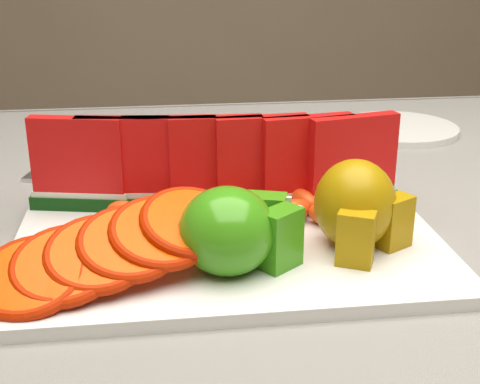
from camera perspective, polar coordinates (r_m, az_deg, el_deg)
name	(u,v)px	position (r m, az deg, el deg)	size (l,w,h in m)	color
table	(307,303)	(0.76, 5.75, -9.39)	(1.40, 0.90, 0.75)	#4B321F
tablecloth	(309,252)	(0.73, 5.93, -5.15)	(1.53, 1.03, 0.20)	slate
platter	(227,238)	(0.65, -1.15, -3.93)	(0.40, 0.30, 0.01)	silver
apple_cluster	(235,231)	(0.57, -0.41, -3.35)	(0.12, 0.10, 0.08)	#1B8718
pear_cluster	(357,207)	(0.61, 9.97, -1.27)	(0.09, 0.10, 0.08)	#A46815
side_plate	(398,129)	(1.05, 13.31, 5.28)	(0.19, 0.19, 0.01)	silver
fork	(55,157)	(0.93, -15.47, 2.92)	(0.06, 0.19, 0.00)	silver
watermelon_row	(216,165)	(0.69, -2.06, 2.30)	(0.39, 0.07, 0.10)	#093F0A
orange_fan_front	(114,248)	(0.56, -10.67, -4.70)	(0.24, 0.15, 0.06)	#D54300
orange_fan_back	(221,167)	(0.76, -1.61, 2.18)	(0.33, 0.11, 0.05)	#D54300
tangerine_segments	(233,211)	(0.66, -0.64, -1.61)	(0.24, 0.07, 0.02)	orange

